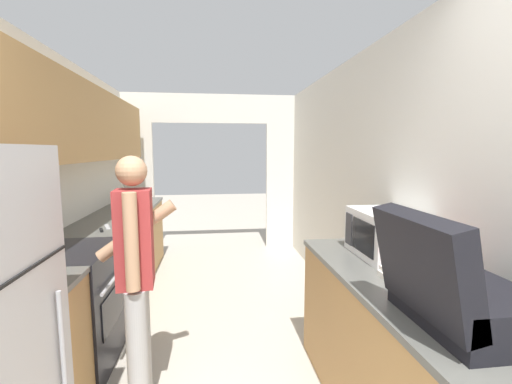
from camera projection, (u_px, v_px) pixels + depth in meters
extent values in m
cube|color=silver|center=(2.00, 206.00, 2.30)|extent=(0.06, 7.33, 2.50)
cube|color=#B2844C|center=(83.00, 124.00, 3.25)|extent=(0.32, 3.66, 0.71)
cube|color=silver|center=(390.00, 199.00, 2.65)|extent=(0.06, 7.33, 2.50)
cube|color=silver|center=(133.00, 188.00, 5.40)|extent=(0.65, 0.06, 2.05)
cube|color=silver|center=(286.00, 186.00, 5.70)|extent=(0.65, 0.06, 2.05)
cube|color=silver|center=(210.00, 109.00, 5.40)|extent=(3.11, 0.06, 0.45)
cube|color=#B2844C|center=(20.00, 365.00, 1.90)|extent=(0.60, 0.52, 0.87)
cube|color=#565651|center=(12.00, 288.00, 1.84)|extent=(0.62, 0.53, 0.03)
cube|color=#B2844C|center=(122.00, 251.00, 4.06)|extent=(0.60, 2.41, 0.87)
cube|color=#565651|center=(121.00, 213.00, 4.01)|extent=(0.62, 2.42, 0.03)
cube|color=#B2844C|center=(399.00, 362.00, 1.93)|extent=(0.60, 1.84, 0.87)
cube|color=#565651|center=(404.00, 285.00, 1.88)|extent=(0.62, 1.86, 0.03)
cube|color=black|center=(21.00, 275.00, 1.21)|extent=(0.01, 0.72, 0.01)
cylinder|color=#99999E|center=(64.00, 362.00, 1.51)|extent=(0.02, 0.02, 0.66)
cube|color=black|center=(68.00, 310.00, 2.51)|extent=(0.62, 0.73, 0.91)
cube|color=black|center=(113.00, 308.00, 2.55)|extent=(0.01, 0.50, 0.27)
cylinder|color=#B7B7BC|center=(114.00, 279.00, 2.53)|extent=(0.02, 0.59, 0.02)
cube|color=black|center=(20.00, 242.00, 2.41)|extent=(0.04, 0.73, 0.14)
cylinder|color=#232328|center=(73.00, 257.00, 2.31)|extent=(0.16, 0.16, 0.01)
cylinder|color=#232328|center=(90.00, 244.00, 2.63)|extent=(0.16, 0.16, 0.01)
cylinder|color=#232328|center=(34.00, 259.00, 2.28)|extent=(0.16, 0.16, 0.01)
cylinder|color=#232328|center=(56.00, 245.00, 2.60)|extent=(0.16, 0.16, 0.01)
cylinder|color=#9E9E9E|center=(138.00, 353.00, 2.08)|extent=(0.14, 0.14, 0.79)
cylinder|color=#9E9E9E|center=(141.00, 338.00, 2.24)|extent=(0.14, 0.14, 0.79)
cube|color=maroon|center=(134.00, 238.00, 2.07)|extent=(0.23, 0.23, 0.60)
cylinder|color=tan|center=(131.00, 242.00, 1.93)|extent=(0.09, 0.09, 0.57)
cylinder|color=tan|center=(137.00, 230.00, 2.21)|extent=(0.52, 0.13, 0.39)
sphere|color=tan|center=(131.00, 171.00, 2.02)|extent=(0.18, 0.18, 0.18)
cube|color=black|center=(468.00, 305.00, 1.40)|extent=(0.40, 0.53, 0.17)
cube|color=black|center=(422.00, 264.00, 1.35)|extent=(0.18, 0.53, 0.42)
cube|color=#2D2D33|center=(427.00, 252.00, 1.66)|extent=(0.24, 0.02, 0.10)
cube|color=white|center=(384.00, 234.00, 2.30)|extent=(0.34, 0.52, 0.31)
cube|color=black|center=(363.00, 237.00, 2.23)|extent=(0.01, 0.31, 0.21)
cube|color=#38383D|center=(349.00, 229.00, 2.45)|extent=(0.01, 0.10, 0.22)
cube|color=white|center=(409.00, 281.00, 1.85)|extent=(0.22, 0.28, 0.03)
cube|color=white|center=(407.00, 274.00, 1.87)|extent=(0.26, 0.26, 0.02)
cube|color=red|center=(411.00, 270.00, 1.86)|extent=(0.22, 0.27, 0.03)
cube|color=#B7B7BC|center=(107.00, 227.00, 3.21)|extent=(0.12, 0.23, 0.00)
cube|color=black|center=(101.00, 230.00, 3.04)|extent=(0.06, 0.11, 0.02)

